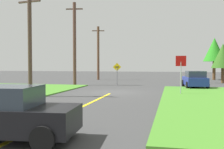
{
  "coord_description": "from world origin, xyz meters",
  "views": [
    {
      "loc": [
        4.64,
        -21.16,
        2.27
      ],
      "look_at": [
        -0.55,
        2.2,
        1.35
      ],
      "focal_mm": 43.35,
      "sensor_mm": 36.0,
      "label": 1
    }
  ],
  "objects_px": {
    "direction_sign": "(117,71)",
    "car_on_crossroad": "(195,79)",
    "oak_tree_left": "(214,50)",
    "stop_sign": "(181,67)",
    "utility_pole_near": "(30,43)",
    "utility_pole_mid": "(75,43)",
    "utility_pole_far": "(98,53)",
    "pine_tree_center": "(223,56)",
    "car_behind_on_main_road": "(9,113)"
  },
  "relations": [
    {
      "from": "direction_sign",
      "to": "car_on_crossroad",
      "type": "bearing_deg",
      "value": -12.12
    },
    {
      "from": "oak_tree_left",
      "to": "car_on_crossroad",
      "type": "bearing_deg",
      "value": -104.8
    },
    {
      "from": "stop_sign",
      "to": "utility_pole_near",
      "type": "relative_size",
      "value": 0.4
    },
    {
      "from": "utility_pole_mid",
      "to": "utility_pole_far",
      "type": "distance_m",
      "value": 10.25
    },
    {
      "from": "utility_pole_far",
      "to": "pine_tree_center",
      "type": "height_order",
      "value": "utility_pole_far"
    },
    {
      "from": "stop_sign",
      "to": "utility_pole_far",
      "type": "bearing_deg",
      "value": -64.21
    },
    {
      "from": "stop_sign",
      "to": "utility_pole_mid",
      "type": "height_order",
      "value": "utility_pole_mid"
    },
    {
      "from": "car_behind_on_main_road",
      "to": "utility_pole_near",
      "type": "bearing_deg",
      "value": 110.97
    },
    {
      "from": "utility_pole_near",
      "to": "utility_pole_mid",
      "type": "distance_m",
      "value": 10.27
    },
    {
      "from": "car_on_crossroad",
      "to": "utility_pole_far",
      "type": "height_order",
      "value": "utility_pole_far"
    },
    {
      "from": "oak_tree_left",
      "to": "pine_tree_center",
      "type": "relative_size",
      "value": 1.28
    },
    {
      "from": "direction_sign",
      "to": "oak_tree_left",
      "type": "height_order",
      "value": "oak_tree_left"
    },
    {
      "from": "direction_sign",
      "to": "oak_tree_left",
      "type": "distance_m",
      "value": 17.39
    },
    {
      "from": "car_on_crossroad",
      "to": "stop_sign",
      "type": "bearing_deg",
      "value": 160.78
    },
    {
      "from": "stop_sign",
      "to": "utility_pole_near",
      "type": "distance_m",
      "value": 11.03
    },
    {
      "from": "car_behind_on_main_road",
      "to": "utility_pole_far",
      "type": "xyz_separation_m",
      "value": [
        -5.69,
        30.55,
        3.12
      ]
    },
    {
      "from": "car_behind_on_main_road",
      "to": "utility_pole_mid",
      "type": "bearing_deg",
      "value": 99.83
    },
    {
      "from": "utility_pole_near",
      "to": "pine_tree_center",
      "type": "relative_size",
      "value": 1.52
    },
    {
      "from": "stop_sign",
      "to": "direction_sign",
      "type": "xyz_separation_m",
      "value": [
        -6.44,
        7.95,
        -0.54
      ]
    },
    {
      "from": "car_on_crossroad",
      "to": "utility_pole_far",
      "type": "xyz_separation_m",
      "value": [
        -12.57,
        10.78,
        3.12
      ]
    },
    {
      "from": "utility_pole_mid",
      "to": "oak_tree_left",
      "type": "height_order",
      "value": "utility_pole_mid"
    },
    {
      "from": "stop_sign",
      "to": "pine_tree_center",
      "type": "distance_m",
      "value": 14.59
    },
    {
      "from": "direction_sign",
      "to": "utility_pole_near",
      "type": "bearing_deg",
      "value": -108.89
    },
    {
      "from": "stop_sign",
      "to": "utility_pole_far",
      "type": "relative_size",
      "value": 0.38
    },
    {
      "from": "stop_sign",
      "to": "car_on_crossroad",
      "type": "xyz_separation_m",
      "value": [
        1.51,
        6.24,
        -1.24
      ]
    },
    {
      "from": "utility_pole_near",
      "to": "pine_tree_center",
      "type": "bearing_deg",
      "value": 47.48
    },
    {
      "from": "oak_tree_left",
      "to": "utility_pole_far",
      "type": "bearing_deg",
      "value": -168.04
    },
    {
      "from": "car_behind_on_main_road",
      "to": "stop_sign",
      "type": "bearing_deg",
      "value": 63.08
    },
    {
      "from": "direction_sign",
      "to": "stop_sign",
      "type": "bearing_deg",
      "value": -50.96
    },
    {
      "from": "utility_pole_mid",
      "to": "car_on_crossroad",
      "type": "bearing_deg",
      "value": -2.53
    },
    {
      "from": "car_on_crossroad",
      "to": "oak_tree_left",
      "type": "distance_m",
      "value": 15.14
    },
    {
      "from": "utility_pole_mid",
      "to": "utility_pole_near",
      "type": "bearing_deg",
      "value": -87.14
    },
    {
      "from": "stop_sign",
      "to": "utility_pole_mid",
      "type": "bearing_deg",
      "value": -39.24
    },
    {
      "from": "utility_pole_near",
      "to": "direction_sign",
      "type": "xyz_separation_m",
      "value": [
        3.9,
        11.39,
        -2.23
      ]
    },
    {
      "from": "stop_sign",
      "to": "pine_tree_center",
      "type": "bearing_deg",
      "value": -118.4
    },
    {
      "from": "stop_sign",
      "to": "car_behind_on_main_road",
      "type": "distance_m",
      "value": 14.61
    },
    {
      "from": "car_behind_on_main_road",
      "to": "utility_pole_near",
      "type": "height_order",
      "value": "utility_pole_near"
    },
    {
      "from": "car_on_crossroad",
      "to": "utility_pole_mid",
      "type": "bearing_deg",
      "value": 81.87
    },
    {
      "from": "direction_sign",
      "to": "utility_pole_mid",
      "type": "bearing_deg",
      "value": -165.25
    },
    {
      "from": "stop_sign",
      "to": "pine_tree_center",
      "type": "xyz_separation_m",
      "value": [
        5.25,
        13.56,
        1.19
      ]
    },
    {
      "from": "direction_sign",
      "to": "pine_tree_center",
      "type": "height_order",
      "value": "pine_tree_center"
    },
    {
      "from": "utility_pole_far",
      "to": "car_on_crossroad",
      "type": "bearing_deg",
      "value": -40.62
    },
    {
      "from": "oak_tree_left",
      "to": "utility_pole_near",
      "type": "bearing_deg",
      "value": -123.13
    },
    {
      "from": "stop_sign",
      "to": "utility_pole_far",
      "type": "height_order",
      "value": "utility_pole_far"
    },
    {
      "from": "car_behind_on_main_road",
      "to": "oak_tree_left",
      "type": "distance_m",
      "value": 35.81
    },
    {
      "from": "utility_pole_near",
      "to": "utility_pole_mid",
      "type": "xyz_separation_m",
      "value": [
        -0.51,
        10.23,
        0.79
      ]
    },
    {
      "from": "car_behind_on_main_road",
      "to": "utility_pole_mid",
      "type": "distance_m",
      "value": 21.37
    },
    {
      "from": "car_behind_on_main_road",
      "to": "direction_sign",
      "type": "xyz_separation_m",
      "value": [
        -1.08,
        21.48,
        0.69
      ]
    },
    {
      "from": "utility_pole_mid",
      "to": "direction_sign",
      "type": "bearing_deg",
      "value": 14.75
    },
    {
      "from": "car_on_crossroad",
      "to": "utility_pole_near",
      "type": "xyz_separation_m",
      "value": [
        -11.85,
        -9.69,
        2.92
      ]
    }
  ]
}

